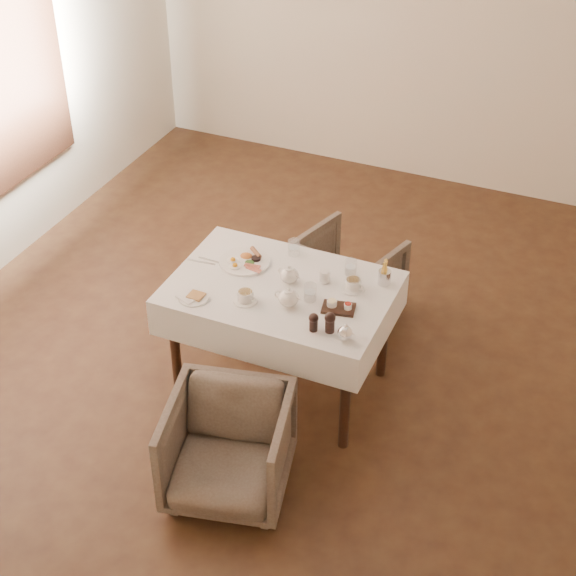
% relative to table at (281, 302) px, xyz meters
% --- Properties ---
extents(table, '(1.28, 0.88, 0.75)m').
position_rel_table_xyz_m(table, '(0.00, 0.00, 0.00)').
color(table, black).
rests_on(table, ground).
extents(armchair_near, '(0.77, 0.78, 0.60)m').
position_rel_table_xyz_m(armchair_near, '(0.08, -0.88, -0.34)').
color(armchair_near, '#493E35').
rests_on(armchair_near, ground).
extents(armchair_far, '(0.78, 0.79, 0.58)m').
position_rel_table_xyz_m(armchair_far, '(0.10, 0.85, -0.35)').
color(armchair_far, '#493E35').
rests_on(armchair_far, ground).
extents(breakfast_plate, '(0.31, 0.31, 0.04)m').
position_rel_table_xyz_m(breakfast_plate, '(-0.30, 0.14, 0.13)').
color(breakfast_plate, white).
rests_on(breakfast_plate, table).
extents(side_plate, '(0.19, 0.17, 0.02)m').
position_rel_table_xyz_m(side_plate, '(-0.41, -0.31, 0.12)').
color(side_plate, white).
rests_on(side_plate, table).
extents(teapot_centre, '(0.17, 0.14, 0.12)m').
position_rel_table_xyz_m(teapot_centre, '(0.03, 0.06, 0.18)').
color(teapot_centre, white).
rests_on(teapot_centre, table).
extents(teapot_front, '(0.16, 0.12, 0.12)m').
position_rel_table_xyz_m(teapot_front, '(0.12, -0.15, 0.18)').
color(teapot_front, white).
rests_on(teapot_front, table).
extents(creamer, '(0.07, 0.07, 0.07)m').
position_rel_table_xyz_m(creamer, '(0.21, 0.15, 0.15)').
color(creamer, white).
rests_on(creamer, table).
extents(teacup_near, '(0.14, 0.14, 0.07)m').
position_rel_table_xyz_m(teacup_near, '(-0.12, -0.21, 0.15)').
color(teacup_near, white).
rests_on(teacup_near, table).
extents(teacup_far, '(0.14, 0.14, 0.07)m').
position_rel_table_xyz_m(teacup_far, '(0.39, 0.14, 0.15)').
color(teacup_far, white).
rests_on(teacup_far, table).
extents(glass_left, '(0.08, 0.08, 0.10)m').
position_rel_table_xyz_m(glass_left, '(-0.06, 0.34, 0.17)').
color(glass_left, silver).
rests_on(glass_left, table).
extents(glass_mid, '(0.09, 0.09, 0.10)m').
position_rel_table_xyz_m(glass_mid, '(0.20, -0.05, 0.17)').
color(glass_mid, silver).
rests_on(glass_mid, table).
extents(glass_right, '(0.07, 0.07, 0.10)m').
position_rel_table_xyz_m(glass_right, '(0.33, 0.28, 0.16)').
color(glass_right, silver).
rests_on(glass_right, table).
extents(condiment_board, '(0.20, 0.16, 0.05)m').
position_rel_table_xyz_m(condiment_board, '(0.38, -0.07, 0.13)').
color(condiment_board, black).
rests_on(condiment_board, table).
extents(pepper_mill_left, '(0.07, 0.07, 0.11)m').
position_rel_table_xyz_m(pepper_mill_left, '(0.33, -0.30, 0.17)').
color(pepper_mill_left, black).
rests_on(pepper_mill_left, table).
extents(pepper_mill_right, '(0.07, 0.07, 0.12)m').
position_rel_table_xyz_m(pepper_mill_right, '(0.41, -0.28, 0.18)').
color(pepper_mill_right, black).
rests_on(pepper_mill_right, table).
extents(silver_pot, '(0.10, 0.09, 0.11)m').
position_rel_table_xyz_m(silver_pot, '(0.51, -0.31, 0.17)').
color(silver_pot, white).
rests_on(silver_pot, table).
extents(fries_cup, '(0.07, 0.07, 0.16)m').
position_rel_table_xyz_m(fries_cup, '(0.54, 0.26, 0.19)').
color(fries_cup, silver).
rests_on(fries_cup, table).
extents(cutlery_fork, '(0.18, 0.02, 0.00)m').
position_rel_table_xyz_m(cutlery_fork, '(-0.49, 0.07, 0.12)').
color(cutlery_fork, silver).
rests_on(cutlery_fork, table).
extents(cutlery_knife, '(0.18, 0.03, 0.00)m').
position_rel_table_xyz_m(cutlery_knife, '(-0.54, 0.04, 0.12)').
color(cutlery_knife, silver).
rests_on(cutlery_knife, table).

